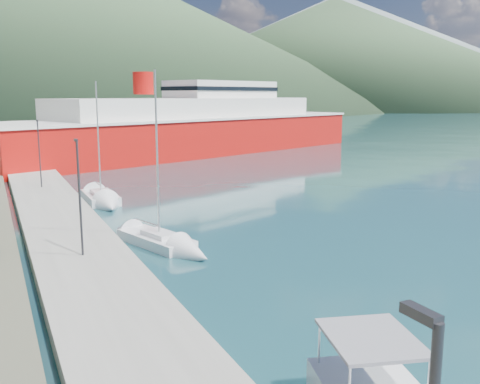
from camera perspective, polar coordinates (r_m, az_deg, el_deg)
ground at (r=134.60m, az=-19.65°, el=5.87°), size 1400.00×1400.00×0.00m
quay at (r=40.79m, az=-18.97°, el=-2.51°), size 5.00×88.00×0.80m
hills_far at (r=653.88m, az=-12.07°, el=16.11°), size 1480.00×900.00×180.00m
hills_near at (r=403.80m, az=-9.41°, el=15.90°), size 1010.00×520.00×115.00m
lamp_posts at (r=28.28m, az=-16.65°, el=-0.26°), size 0.15×47.79×6.06m
sailboat_near at (r=31.73m, az=-7.01°, el=-5.83°), size 4.35×8.12×11.31m
sailboat_mid at (r=45.65m, az=-14.23°, el=-1.05°), size 2.47×7.58×11.12m
ferry at (r=83.95m, az=-5.05°, el=6.78°), size 65.39×36.57×12.89m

